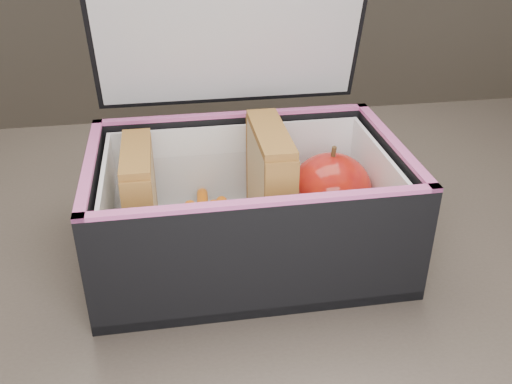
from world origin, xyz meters
TOP-DOWN VIEW (x-y plane):
  - kitchen_table at (0.00, 0.00)m, footprint 1.20×0.80m
  - lunch_bag at (-0.06, 0.03)m, footprint 0.29×0.25m
  - plastic_tub at (-0.10, 0.03)m, footprint 0.17×0.12m
  - sandwich_left at (-0.16, 0.03)m, footprint 0.03×0.10m
  - sandwich_right at (-0.04, 0.03)m, footprint 0.03×0.11m
  - carrot_sticks at (-0.09, 0.01)m, footprint 0.05×0.14m
  - paper_napkin at (0.03, 0.04)m, footprint 0.09×0.10m
  - red_apple at (0.03, 0.04)m, footprint 0.09×0.09m

SIDE VIEW (x-z plane):
  - kitchen_table at x=0.00m, z-range 0.28..1.03m
  - paper_napkin at x=0.03m, z-range 0.76..0.77m
  - carrot_sticks at x=-0.09m, z-range 0.77..0.80m
  - plastic_tub at x=-0.10m, z-range 0.76..0.83m
  - red_apple at x=0.03m, z-range 0.77..0.85m
  - lunch_bag at x=-0.06m, z-range 0.67..0.96m
  - sandwich_left at x=-0.16m, z-range 0.77..0.87m
  - sandwich_right at x=-0.04m, z-range 0.77..0.88m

